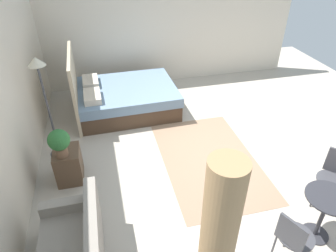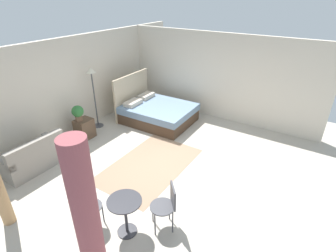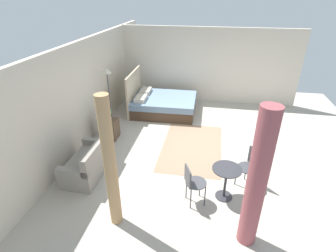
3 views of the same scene
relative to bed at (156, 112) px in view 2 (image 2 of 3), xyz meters
The scene contains 13 objects.
ground_plane 2.32m from the bed, 142.19° to the right, with size 9.33×9.18×0.02m, color #B2A899.
wall_back 2.67m from the bed, 137.29° to the left, with size 9.33×0.12×2.61m, color beige.
wall_right 2.19m from the bed, 46.36° to the right, with size 0.12×6.18×2.61m, color beige.
area_rug 2.38m from the bed, 149.07° to the right, with size 2.50×1.54×0.01m, color #93755B.
bed is the anchor object (origin of this frame).
couch 3.66m from the bed, 164.93° to the left, with size 1.33×0.71×0.80m.
nightstand 2.21m from the bed, 150.97° to the left, with size 0.46×0.39×0.55m.
potted_plant 2.36m from the bed, 151.42° to the left, with size 0.31×0.31×0.44m.
floor_lamp 2.05m from the bed, 133.76° to the left, with size 0.31×0.31×1.78m.
balcony_table 4.28m from the bed, 151.80° to the right, with size 0.57×0.57×0.70m.
cafe_chair_near_window 4.29m from the bed, 160.99° to the right, with size 0.53×0.53×0.84m.
cafe_chair_near_couch 4.17m from the bed, 142.54° to the right, with size 0.60×0.60×0.86m.
curtain_left 5.37m from the bed, 153.36° to the right, with size 0.30×0.30×2.42m.
Camera 2 is at (-4.22, -2.89, 3.67)m, focal length 28.00 mm.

